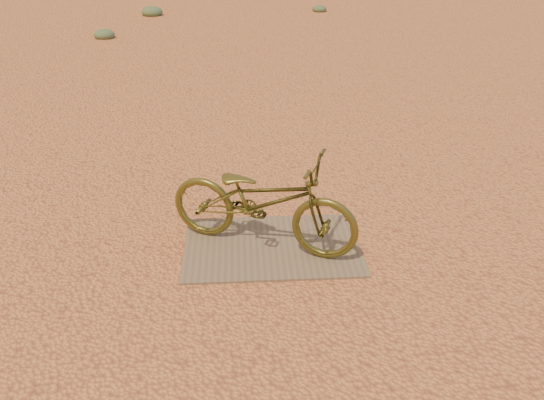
{
  "coord_description": "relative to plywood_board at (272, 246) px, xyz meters",
  "views": [
    {
      "loc": [
        -0.58,
        -4.77,
        2.81
      ],
      "look_at": [
        -0.32,
        -0.55,
        0.51
      ],
      "focal_mm": 35.0,
      "sensor_mm": 36.0,
      "label": 1
    }
  ],
  "objects": [
    {
      "name": "ground",
      "position": [
        0.32,
        0.55,
        -0.01
      ],
      "size": [
        120.0,
        120.0,
        0.0
      ],
      "primitive_type": "plane",
      "color": "#E28B4D",
      "rests_on": "ground"
    },
    {
      "name": "kale_c",
      "position": [
        -2.9,
        13.09,
        -0.01
      ],
      "size": [
        0.64,
        0.64,
        0.35
      ],
      "primitive_type": "ellipsoid",
      "color": "#556F49",
      "rests_on": "ground"
    },
    {
      "name": "kale_b",
      "position": [
        2.36,
        13.49,
        -0.01
      ],
      "size": [
        0.46,
        0.46,
        0.25
      ],
      "primitive_type": "ellipsoid",
      "color": "#556F49",
      "rests_on": "ground"
    },
    {
      "name": "kale_a",
      "position": [
        -3.65,
        9.78,
        -0.01
      ],
      "size": [
        0.52,
        0.52,
        0.28
      ],
      "primitive_type": "ellipsoid",
      "color": "#556F49",
      "rests_on": "ground"
    },
    {
      "name": "plywood_board",
      "position": [
        0.0,
        0.0,
        0.0
      ],
      "size": [
        1.66,
        1.09,
        0.02
      ],
      "primitive_type": "cube",
      "color": "#716049",
      "rests_on": "ground"
    },
    {
      "name": "bicycle",
      "position": [
        -0.09,
        0.02,
        0.48
      ],
      "size": [
        1.9,
        1.27,
        0.95
      ],
      "primitive_type": "imported",
      "rotation": [
        0.0,
        0.0,
        1.18
      ],
      "color": "#504D1D",
      "rests_on": "plywood_board"
    }
  ]
}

